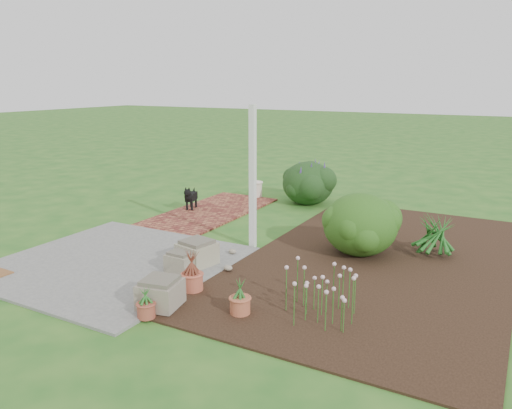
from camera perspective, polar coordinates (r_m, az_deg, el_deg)
The scene contains 18 objects.
ground at distance 8.99m, azimuth -2.36°, elevation -4.72°, with size 80.00×80.00×0.00m, color #215B1C.
concrete_patio at distance 8.43m, azimuth -16.00°, elevation -6.42°, with size 3.50×3.50×0.04m, color #60605D.
brick_path at distance 11.28m, azimuth -5.13°, elevation -0.79°, with size 1.60×3.50×0.04m, color maroon.
garden_bed at distance 8.51m, azimuth 14.10°, elevation -6.15°, with size 4.00×7.00×0.03m, color black.
veranda_post at distance 8.61m, azimuth -0.39°, elevation 3.06°, with size 0.10×0.10×2.50m, color white.
stone_trough_near at distance 6.65m, azimuth -10.86°, elevation -10.02°, with size 0.49×0.49×0.33m, color gray.
stone_trough_mid at distance 8.01m, azimuth -6.74°, elevation -5.60°, with size 0.51×0.51×0.34m, color gray.
stone_trough_far at distance 7.79m, azimuth -8.46°, elevation -6.51°, with size 0.40×0.40×0.27m, color #706B55.
black_dog at distance 11.39m, azimuth -7.49°, elevation 0.94°, with size 0.29×0.57×0.50m.
cream_ceramic_urn at distance 12.56m, azimuth 0.06°, elevation 1.76°, with size 0.28×0.28×0.38m, color beige.
evergreen_shrub at distance 8.56m, azimuth 11.85°, elevation -2.05°, with size 1.25×1.25×1.06m, color #0D3F0B.
agapanthus_clump_back at distance 8.86m, azimuth 19.82°, elevation -2.82°, with size 0.93×0.93×0.83m, color #0D3C0F, non-canonical shape.
agapanthus_clump_front at distance 10.23m, azimuth 11.67°, elevation -0.32°, with size 0.85×0.85×0.76m, color #15360A, non-canonical shape.
pink_flower_patch at distance 6.28m, azimuth 7.34°, elevation -9.96°, with size 0.98×0.98×0.62m, color #113D0F, non-canonical shape.
terracotta_pot_bronze at distance 7.10m, azimuth -7.29°, elevation -8.73°, with size 0.30×0.30×0.24m, color #B3543C.
terracotta_pot_small_left at distance 6.39m, azimuth -1.83°, elevation -11.43°, with size 0.26×0.26×0.21m, color #AC583A.
terracotta_pot_small_right at distance 6.43m, azimuth -12.44°, elevation -11.72°, with size 0.22×0.22×0.19m, color brown.
purple_flowering_bush at distance 12.03m, azimuth 5.98°, elevation 2.57°, with size 1.23×1.23×1.04m, color black.
Camera 1 is at (4.45, -7.27, 2.87)m, focal length 35.00 mm.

